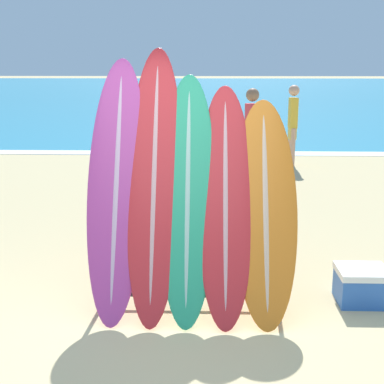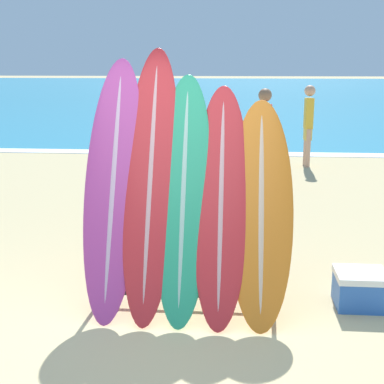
{
  "view_description": "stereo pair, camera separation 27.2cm",
  "coord_description": "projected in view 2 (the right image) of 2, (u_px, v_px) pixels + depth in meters",
  "views": [
    {
      "loc": [
        0.3,
        -3.82,
        2.22
      ],
      "look_at": [
        0.14,
        1.53,
        0.9
      ],
      "focal_mm": 50.0,
      "sensor_mm": 36.0,
      "label": 1
    },
    {
      "loc": [
        0.57,
        -3.81,
        2.22
      ],
      "look_at": [
        0.14,
        1.53,
        0.9
      ],
      "focal_mm": 50.0,
      "sensor_mm": 36.0,
      "label": 2
    }
  ],
  "objects": [
    {
      "name": "ground_plane",
      "position": [
        159.0,
        347.0,
        4.26
      ],
      "size": [
        160.0,
        160.0,
        0.0
      ],
      "primitive_type": "plane",
      "color": "tan"
    },
    {
      "name": "cooler_box",
      "position": [
        360.0,
        289.0,
        4.94
      ],
      "size": [
        0.46,
        0.41,
        0.34
      ],
      "color": "#2D60B7",
      "rests_on": "ground_plane"
    },
    {
      "name": "surfboard_slot_4",
      "position": [
        261.0,
        211.0,
        4.69
      ],
      "size": [
        0.57,
        1.04,
        1.88
      ],
      "color": "orange",
      "rests_on": "ground_plane"
    },
    {
      "name": "surfboard_slot_1",
      "position": [
        151.0,
        179.0,
        4.82
      ],
      "size": [
        0.5,
        1.27,
        2.36
      ],
      "color": "red",
      "rests_on": "ground_plane"
    },
    {
      "name": "surfboard_slot_2",
      "position": [
        184.0,
        195.0,
        4.77
      ],
      "size": [
        0.5,
        1.14,
        2.11
      ],
      "color": "#289E70",
      "rests_on": "ground_plane"
    },
    {
      "name": "surfboard_slot_0",
      "position": [
        114.0,
        185.0,
        4.84
      ],
      "size": [
        0.53,
        1.16,
        2.26
      ],
      "color": "#B23D8E",
      "rests_on": "ground_plane"
    },
    {
      "name": "ocean_water",
      "position": [
        229.0,
        91.0,
        41.53
      ],
      "size": [
        120.0,
        60.0,
        0.01
      ],
      "color": "teal",
      "rests_on": "ground_plane"
    },
    {
      "name": "surfboard_rack",
      "position": [
        185.0,
        259.0,
        4.84
      ],
      "size": [
        1.67,
        0.04,
        0.88
      ],
      "color": "#28282D",
      "rests_on": "ground_plane"
    },
    {
      "name": "person_near_water",
      "position": [
        264.0,
        134.0,
        9.53
      ],
      "size": [
        0.25,
        0.3,
        1.76
      ],
      "rotation": [
        0.0,
        0.0,
        5.14
      ],
      "color": "#846047",
      "rests_on": "ground_plane"
    },
    {
      "name": "person_mid_beach",
      "position": [
        308.0,
        123.0,
        11.38
      ],
      "size": [
        0.23,
        0.29,
        1.73
      ],
      "rotation": [
        0.0,
        0.0,
        4.79
      ],
      "color": "tan",
      "rests_on": "ground_plane"
    },
    {
      "name": "surfboard_slot_3",
      "position": [
        221.0,
        202.0,
        4.73
      ],
      "size": [
        0.5,
        1.14,
        2.01
      ],
      "color": "red",
      "rests_on": "ground_plane"
    }
  ]
}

